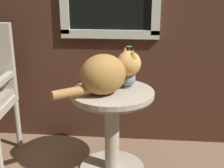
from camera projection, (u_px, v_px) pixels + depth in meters
name	position (u px, v px, depth m)	size (l,w,h in m)	color
wicker_side_table	(112.00, 119.00, 2.22)	(0.59, 0.59, 0.64)	#B2A893
cat	(107.00, 73.00, 2.07)	(0.56, 0.45, 0.29)	#AD7A3D
pewter_vase_with_ivy	(128.00, 76.00, 2.20)	(0.11, 0.12, 0.29)	gray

